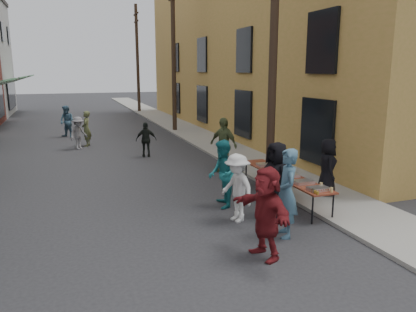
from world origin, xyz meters
TOP-DOWN VIEW (x-y plane):
  - ground at (0.00, 0.00)m, footprint 120.00×120.00m
  - sidewalk at (5.00, 15.00)m, footprint 2.20×60.00m
  - building_ochre at (11.10, 14.00)m, footprint 10.00×28.00m
  - utility_pole_near at (4.30, 3.00)m, footprint 0.26×0.26m
  - utility_pole_mid at (4.30, 15.00)m, footprint 0.26×0.26m
  - utility_pole_far at (4.30, 27.00)m, footprint 0.26×0.26m
  - serving_table at (3.80, 1.23)m, footprint 0.70×4.00m
  - catering_tray_sausage at (3.80, -0.42)m, footprint 0.50×0.33m
  - catering_tray_foil_b at (3.80, 0.23)m, footprint 0.50×0.33m
  - catering_tray_buns at (3.80, 0.93)m, footprint 0.50×0.33m
  - catering_tray_foil_d at (3.80, 1.63)m, footprint 0.50×0.33m
  - catering_tray_buns_end at (3.80, 2.33)m, footprint 0.50×0.33m
  - condiment_jar_a at (3.58, -0.72)m, footprint 0.07×0.07m
  - condiment_jar_b at (3.58, -0.62)m, footprint 0.07×0.07m
  - condiment_jar_c at (3.58, -0.52)m, footprint 0.07×0.07m
  - cup_stack at (4.00, -0.67)m, footprint 0.08×0.08m
  - guest_front_a at (2.94, 0.13)m, footprint 0.70×0.99m
  - guest_front_b at (2.54, -1.06)m, footprint 0.66×0.83m
  - guest_front_c at (1.94, 1.24)m, footprint 0.87×1.02m
  - guest_front_d at (1.89, 0.16)m, footprint 0.85×1.20m
  - guest_front_e at (3.40, 4.85)m, footprint 0.99×1.24m
  - guest_queue_back at (1.64, -1.82)m, footprint 0.80×1.77m
  - server at (5.07, 0.99)m, footprint 0.79×0.94m
  - passerby_left at (-1.36, 11.07)m, footprint 1.10×1.07m
  - passerby_mid at (1.27, 8.31)m, footprint 0.91×0.49m
  - passerby_right at (-0.96, 11.75)m, footprint 0.56×0.71m
  - passerby_far at (-1.81, 14.89)m, footprint 1.06×1.05m

SIDE VIEW (x-z plane):
  - ground at x=0.00m, z-range 0.00..0.00m
  - sidewalk at x=5.00m, z-range 0.00..0.10m
  - serving_table at x=3.80m, z-range 0.34..1.09m
  - passerby_mid at x=1.27m, z-range 0.00..1.48m
  - passerby_left at x=-1.36m, z-range 0.00..1.51m
  - catering_tray_sausage at x=3.80m, z-range 0.75..0.83m
  - catering_tray_foil_b at x=3.80m, z-range 0.75..0.83m
  - catering_tray_buns at x=3.80m, z-range 0.75..0.83m
  - catering_tray_foil_d at x=3.80m, z-range 0.75..0.83m
  - catering_tray_buns_end at x=3.80m, z-range 0.75..0.83m
  - condiment_jar_a at x=3.58m, z-range 0.75..0.83m
  - condiment_jar_b at x=3.58m, z-range 0.75..0.83m
  - condiment_jar_c at x=3.58m, z-range 0.75..0.83m
  - cup_stack at x=4.00m, z-range 0.75..0.87m
  - guest_front_d at x=1.89m, z-range 0.00..1.67m
  - passerby_right at x=-0.96m, z-range 0.00..1.71m
  - passerby_far at x=-1.81m, z-range 0.00..1.73m
  - guest_front_c at x=1.94m, z-range 0.00..1.83m
  - server at x=5.07m, z-range 0.10..1.73m
  - guest_queue_back at x=1.64m, z-range 0.00..1.84m
  - guest_front_a at x=2.94m, z-range 0.00..1.91m
  - guest_front_e at x=3.40m, z-range 0.00..1.97m
  - guest_front_b at x=2.54m, z-range 0.00..1.98m
  - utility_pole_near at x=4.30m, z-range 0.00..9.00m
  - utility_pole_mid at x=4.30m, z-range 0.00..9.00m
  - utility_pole_far at x=4.30m, z-range 0.00..9.00m
  - building_ochre at x=11.10m, z-range 0.00..10.00m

